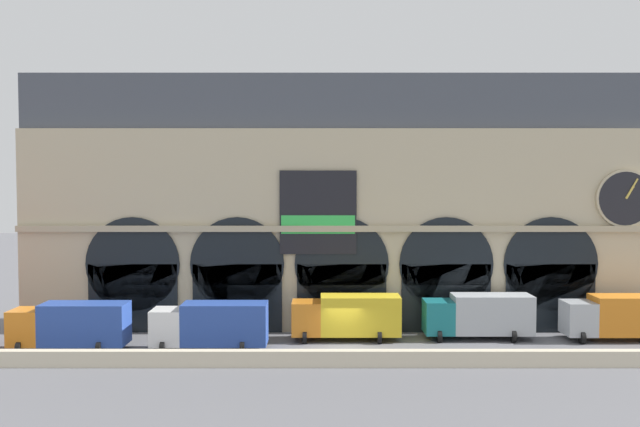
{
  "coord_description": "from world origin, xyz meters",
  "views": [
    {
      "loc": [
        -1.58,
        -44.28,
        11.05
      ],
      "look_at": [
        -1.58,
        5.0,
        8.71
      ],
      "focal_mm": 38.13,
      "sensor_mm": 36.0,
      "label": 1
    }
  ],
  "objects_px": {
    "box_truck_center": "(347,316)",
    "box_truck_mideast": "(479,315)",
    "box_truck_west": "(71,325)",
    "box_truck_east": "(619,316)",
    "box_truck_midwest": "(211,324)"
  },
  "relations": [
    {
      "from": "box_truck_center",
      "to": "box_truck_east",
      "type": "bearing_deg",
      "value": -0.24
    },
    {
      "from": "box_truck_west",
      "to": "box_truck_mideast",
      "type": "distance_m",
      "value": 27.59
    },
    {
      "from": "box_truck_mideast",
      "to": "box_truck_west",
      "type": "bearing_deg",
      "value": -173.19
    },
    {
      "from": "box_truck_center",
      "to": "box_truck_mideast",
      "type": "height_order",
      "value": "same"
    },
    {
      "from": "box_truck_east",
      "to": "box_truck_midwest",
      "type": "bearing_deg",
      "value": -174.3
    },
    {
      "from": "box_truck_west",
      "to": "box_truck_center",
      "type": "bearing_deg",
      "value": 9.15
    },
    {
      "from": "box_truck_midwest",
      "to": "box_truck_center",
      "type": "relative_size",
      "value": 1.0
    },
    {
      "from": "box_truck_center",
      "to": "box_truck_west",
      "type": "bearing_deg",
      "value": -170.85
    },
    {
      "from": "box_truck_west",
      "to": "box_truck_east",
      "type": "distance_m",
      "value": 37.15
    },
    {
      "from": "box_truck_west",
      "to": "box_truck_midwest",
      "type": "bearing_deg",
      "value": 0.39
    },
    {
      "from": "box_truck_west",
      "to": "box_truck_east",
      "type": "xyz_separation_m",
      "value": [
        37.04,
        2.84,
        0.0
      ]
    },
    {
      "from": "box_truck_midwest",
      "to": "box_truck_east",
      "type": "distance_m",
      "value": 28.04
    },
    {
      "from": "box_truck_center",
      "to": "box_truck_mideast",
      "type": "bearing_deg",
      "value": 2.14
    },
    {
      "from": "box_truck_east",
      "to": "box_truck_center",
      "type": "bearing_deg",
      "value": 179.76
    },
    {
      "from": "box_truck_west",
      "to": "box_truck_mideast",
      "type": "relative_size",
      "value": 1.0
    }
  ]
}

